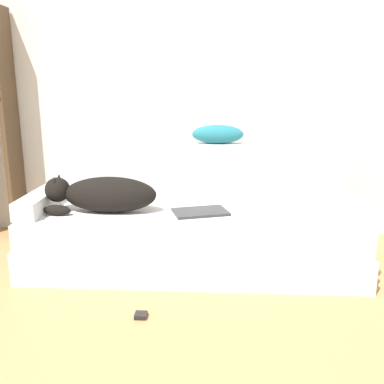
{
  "coord_description": "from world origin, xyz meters",
  "views": [
    {
      "loc": [
        0.31,
        -0.89,
        1.23
      ],
      "look_at": [
        0.15,
        1.84,
        0.55
      ],
      "focal_mm": 40.0,
      "sensor_mm": 36.0,
      "label": 1
    }
  ],
  "objects_px": {
    "laptop": "(200,212)",
    "throw_pillow": "(218,134)",
    "couch": "(193,237)",
    "power_adapter": "(141,315)",
    "dog": "(102,194)"
  },
  "relations": [
    {
      "from": "couch",
      "to": "power_adapter",
      "type": "relative_size",
      "value": 33.99
    },
    {
      "from": "couch",
      "to": "dog",
      "type": "xyz_separation_m",
      "value": [
        -0.6,
        -0.09,
        0.33
      ]
    },
    {
      "from": "couch",
      "to": "throw_pillow",
      "type": "xyz_separation_m",
      "value": [
        0.17,
        0.37,
        0.68
      ]
    },
    {
      "from": "dog",
      "to": "power_adapter",
      "type": "bearing_deg",
      "value": -61.35
    },
    {
      "from": "dog",
      "to": "laptop",
      "type": "height_order",
      "value": "dog"
    },
    {
      "from": "couch",
      "to": "power_adapter",
      "type": "xyz_separation_m",
      "value": [
        -0.24,
        -0.75,
        -0.18
      ]
    },
    {
      "from": "laptop",
      "to": "power_adapter",
      "type": "bearing_deg",
      "value": -131.54
    },
    {
      "from": "couch",
      "to": "power_adapter",
      "type": "distance_m",
      "value": 0.81
    },
    {
      "from": "laptop",
      "to": "throw_pillow",
      "type": "distance_m",
      "value": 0.66
    },
    {
      "from": "laptop",
      "to": "throw_pillow",
      "type": "relative_size",
      "value": 1.07
    },
    {
      "from": "power_adapter",
      "to": "laptop",
      "type": "bearing_deg",
      "value": 66.01
    },
    {
      "from": "dog",
      "to": "throw_pillow",
      "type": "distance_m",
      "value": 0.96
    },
    {
      "from": "laptop",
      "to": "couch",
      "type": "bearing_deg",
      "value": 108.0
    },
    {
      "from": "throw_pillow",
      "to": "power_adapter",
      "type": "bearing_deg",
      "value": -110.0
    },
    {
      "from": "power_adapter",
      "to": "dog",
      "type": "bearing_deg",
      "value": 118.65
    }
  ]
}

